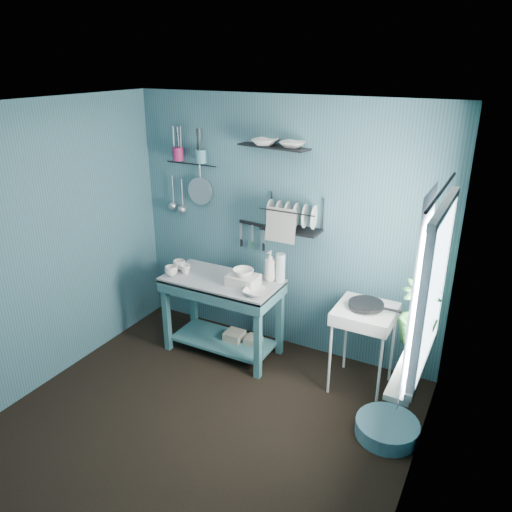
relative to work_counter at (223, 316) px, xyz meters
The scene contains 36 objects.
floor 1.19m from the work_counter, 67.74° to the right, with size 3.20×3.20×0.00m, color black.
ceiling 2.38m from the work_counter, 67.74° to the right, with size 3.20×3.20×0.00m, color silver.
wall_back 1.06m from the work_counter, 47.66° to the left, with size 3.20×3.20×0.00m, color #315965.
wall_front 2.71m from the work_counter, 80.51° to the right, with size 3.20×3.20×0.00m, color #315965.
wall_left 1.78m from the work_counter, 138.65° to the right, with size 3.00×3.00×0.00m, color #315965.
wall_right 2.43m from the work_counter, 27.09° to the right, with size 3.00×3.00×0.00m, color #315965.
work_counter is the anchor object (origin of this frame).
mug_left 0.68m from the work_counter, 161.57° to the right, with size 0.12×0.12×0.10m, color silver.
mug_mid 0.59m from the work_counter, behind, with size 0.10×0.10×0.09m, color silver.
mug_right 0.67m from the work_counter, behind, with size 0.12×0.12×0.10m, color silver.
wash_tub 0.52m from the work_counter, ahead, with size 0.28×0.22×0.10m, color beige.
tub_bowl 0.59m from the work_counter, ahead, with size 0.20×0.20×0.06m, color silver.
soap_bottle 0.72m from the work_counter, 25.46° to the left, with size 0.12×0.12×0.30m, color beige.
water_bottle 0.78m from the work_counter, 22.93° to the left, with size 0.09×0.09×0.28m, color silver.
counter_bowl 0.64m from the work_counter, 18.43° to the right, with size 0.22×0.22×0.05m, color silver.
hotplate_stand 1.40m from the work_counter, ahead, with size 0.50×0.50×0.80m, color silver.
frying_pan 1.47m from the work_counter, ahead, with size 0.30×0.30×0.04m, color black.
knife_strip 0.96m from the work_counter, 76.15° to the left, with size 0.32×0.02×0.03m, color black.
dish_rack 1.24m from the work_counter, 30.40° to the left, with size 0.55×0.24×0.32m, color black.
upper_shelf 1.72m from the work_counter, 45.46° to the left, with size 0.70×0.18×0.01m, color black.
shelf_bowl_left 1.67m from the work_counter, 52.88° to the left, with size 0.23×0.23×0.06m, color silver.
shelf_bowl_right 1.77m from the work_counter, 33.68° to the left, with size 0.22×0.22×0.05m, color silver.
utensil_cup_magenta 1.69m from the work_counter, 151.94° to the left, with size 0.11×0.11×0.13m, color #971B4F.
utensil_cup_teal 1.60m from the work_counter, 139.33° to the left, with size 0.11×0.11×0.13m, color teal.
colander 1.29m from the work_counter, 139.98° to the left, with size 0.28×0.28×0.03m, color #A8AAB1.
ladle_outer 1.44m from the work_counter, 153.42° to the left, with size 0.01×0.01×0.30m, color #A8AAB1.
ladle_inner 1.36m from the work_counter, 149.81° to the left, with size 0.01×0.01×0.30m, color #A8AAB1.
hook_rail 1.57m from the work_counter, 144.27° to the left, with size 0.01×0.01×0.60m, color black.
window_glass 2.32m from the work_counter, 16.24° to the right, with size 1.10×1.10×0.00m, color white.
windowsill 2.05m from the work_counter, 16.92° to the right, with size 0.16×0.95×0.04m, color silver.
curtain 2.38m from the work_counter, 24.48° to the right, with size 1.35×1.35×0.00m, color silver.
curtain_rod 2.63m from the work_counter, 16.59° to the right, with size 0.02×0.02×1.05m, color black.
potted_plant 2.04m from the work_counter, 10.44° to the right, with size 0.28×0.28×0.50m, color #28642C.
storage_tin_large 0.31m from the work_counter, 26.57° to the left, with size 0.18×0.18×0.22m, color gray.
storage_tin_small 0.43m from the work_counter, 14.93° to the left, with size 0.15×0.15×0.20m, color gray.
floor_basin 1.87m from the work_counter, 13.92° to the right, with size 0.50×0.50×0.13m, color teal.
Camera 1 is at (1.93, -2.68, 2.80)m, focal length 35.00 mm.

